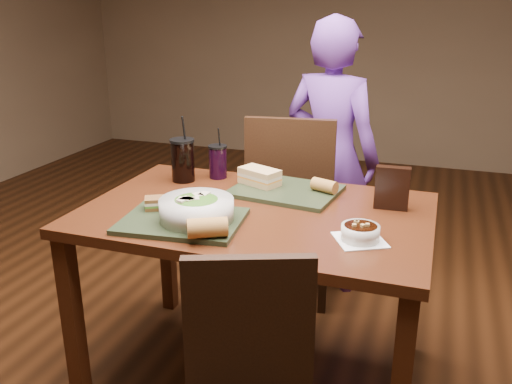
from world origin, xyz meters
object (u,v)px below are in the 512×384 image
(diner, at_px, (331,157))
(baguette_far, at_px, (324,186))
(tray_near, at_px, (182,221))
(sandwich_near, at_px, (158,203))
(tray_far, at_px, (286,191))
(soup_bowl, at_px, (360,232))
(cup_berry, at_px, (218,161))
(chip_bag, at_px, (392,188))
(chair_far, at_px, (294,201))
(baguette_near, at_px, (207,228))
(sandwich_far, at_px, (260,176))
(cup_cola, at_px, (183,160))
(salad_bowl, at_px, (197,208))
(dining_table, at_px, (256,231))

(diner, distance_m, baguette_far, 0.70)
(tray_near, relative_size, sandwich_near, 3.71)
(tray_far, height_order, sandwich_near, sandwich_near)
(soup_bowl, relative_size, cup_berry, 0.91)
(soup_bowl, relative_size, chip_bag, 1.26)
(chair_far, bearing_deg, baguette_near, -91.26)
(diner, distance_m, sandwich_far, 0.71)
(baguette_near, relative_size, chip_bag, 0.79)
(tray_near, relative_size, cup_cola, 1.45)
(tray_far, xyz_separation_m, baguette_near, (-0.10, -0.56, 0.04))
(tray_far, xyz_separation_m, salad_bowl, (-0.20, -0.43, 0.05))
(sandwich_far, bearing_deg, diner, 76.24)
(tray_far, height_order, baguette_near, baguette_near)
(diner, bearing_deg, tray_far, 100.34)
(soup_bowl, bearing_deg, sandwich_far, 140.38)
(tray_near, bearing_deg, sandwich_near, 154.64)
(baguette_far, relative_size, cup_cola, 0.36)
(diner, bearing_deg, sandwich_near, 82.35)
(cup_berry, bearing_deg, salad_bowl, -74.90)
(dining_table, relative_size, salad_bowl, 4.97)
(diner, relative_size, cup_berry, 6.32)
(chip_bag, bearing_deg, baguette_far, 164.69)
(sandwich_near, xyz_separation_m, baguette_far, (0.54, 0.39, 0.00))
(dining_table, bearing_deg, cup_berry, 132.03)
(dining_table, relative_size, tray_near, 3.10)
(chair_far, xyz_separation_m, cup_cola, (-0.39, -0.44, 0.30))
(dining_table, xyz_separation_m, diner, (0.10, 0.93, 0.06))
(soup_bowl, xyz_separation_m, sandwich_far, (-0.49, 0.40, 0.02))
(dining_table, distance_m, baguette_near, 0.37)
(soup_bowl, xyz_separation_m, cup_berry, (-0.71, 0.48, 0.05))
(baguette_far, xyz_separation_m, chip_bag, (0.27, -0.06, 0.04))
(tray_far, bearing_deg, salad_bowl, -115.23)
(chair_far, distance_m, tray_far, 0.51)
(chair_far, height_order, salad_bowl, chair_far)
(cup_cola, xyz_separation_m, chip_bag, (0.90, -0.06, -0.01))
(dining_table, distance_m, salad_bowl, 0.30)
(chip_bag, bearing_deg, tray_far, 171.03)
(chair_far, relative_size, salad_bowl, 3.78)
(diner, bearing_deg, cup_cola, 67.36)
(soup_bowl, distance_m, sandwich_far, 0.63)
(tray_near, bearing_deg, chip_bag, 29.81)
(baguette_far, bearing_deg, sandwich_far, 178.33)
(dining_table, xyz_separation_m, chair_far, (-0.03, 0.67, -0.11))
(soup_bowl, distance_m, baguette_near, 0.50)
(cup_cola, bearing_deg, cup_berry, 36.40)
(soup_bowl, bearing_deg, salad_bowl, -175.21)
(chair_far, xyz_separation_m, sandwich_near, (-0.30, -0.83, 0.24))
(tray_near, distance_m, tray_far, 0.51)
(dining_table, xyz_separation_m, soup_bowl, (0.42, -0.16, 0.12))
(chair_far, distance_m, salad_bowl, 0.93)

